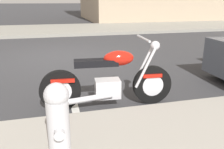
% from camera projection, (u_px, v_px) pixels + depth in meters
% --- Properties ---
extents(ground_plane, '(260.00, 260.00, 0.00)m').
position_uv_depth(ground_plane, '(62.00, 57.00, 7.36)').
color(ground_plane, '#333335').
extents(parking_stall_stripe, '(0.12, 2.20, 0.01)m').
position_uv_depth(parking_stall_stripe, '(73.00, 102.00, 4.07)').
color(parking_stall_stripe, silver).
rests_on(parking_stall_stripe, ground).
extents(parked_motorcycle, '(2.15, 0.62, 1.12)m').
position_uv_depth(parked_motorcycle, '(109.00, 81.00, 3.81)').
color(parked_motorcycle, black).
rests_on(parked_motorcycle, ground).
extents(fire_hydrant, '(0.24, 0.36, 0.80)m').
position_uv_depth(fire_hydrant, '(58.00, 119.00, 2.31)').
color(fire_hydrant, '#B7B7BC').
rests_on(fire_hydrant, sidewalk_near_curb).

